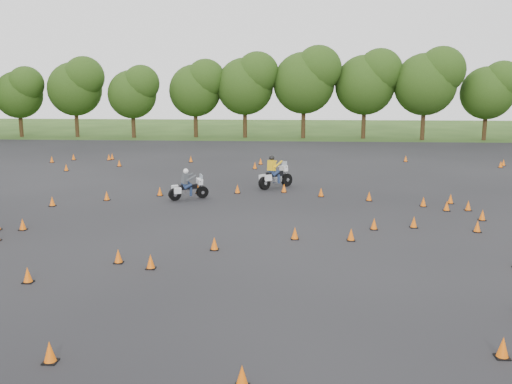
{
  "coord_description": "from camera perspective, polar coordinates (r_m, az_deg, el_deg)",
  "views": [
    {
      "loc": [
        1.5,
        -20.03,
        5.87
      ],
      "look_at": [
        0.0,
        4.0,
        1.2
      ],
      "focal_mm": 40.0,
      "sensor_mm": 36.0,
      "label": 1
    }
  ],
  "objects": [
    {
      "name": "ground",
      "position": [
        20.92,
        -0.68,
        -5.31
      ],
      "size": [
        140.0,
        140.0,
        0.0
      ],
      "primitive_type": "plane",
      "color": "#2D5119",
      "rests_on": "ground"
    },
    {
      "name": "asphalt_pad",
      "position": [
        26.72,
        0.27,
        -1.7
      ],
      "size": [
        62.0,
        62.0,
        0.0
      ],
      "primitive_type": "plane",
      "color": "black",
      "rests_on": "ground"
    },
    {
      "name": "treeline",
      "position": [
        54.74,
        5.66,
        9.62
      ],
      "size": [
        87.39,
        32.3,
        10.82
      ],
      "color": "#254012",
      "rests_on": "ground"
    },
    {
      "name": "traffic_cones",
      "position": [
        26.56,
        -0.23,
        -1.28
      ],
      "size": [
        35.84,
        32.85,
        0.45
      ],
      "color": "#FA650A",
      "rests_on": "asphalt_pad"
    },
    {
      "name": "rider_grey",
      "position": [
        28.96,
        -6.8,
        0.84
      ],
      "size": [
        2.13,
        1.59,
        1.61
      ],
      "primitive_type": null,
      "rotation": [
        0.0,
        0.0,
        0.52
      ],
      "color": "#3E4145",
      "rests_on": "ground"
    },
    {
      "name": "rider_yellow",
      "position": [
        31.86,
        2.03,
        2.05
      ],
      "size": [
        2.23,
        2.19,
        1.85
      ],
      "primitive_type": null,
      "rotation": [
        0.0,
        0.0,
        0.77
      ],
      "color": "gold",
      "rests_on": "ground"
    }
  ]
}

